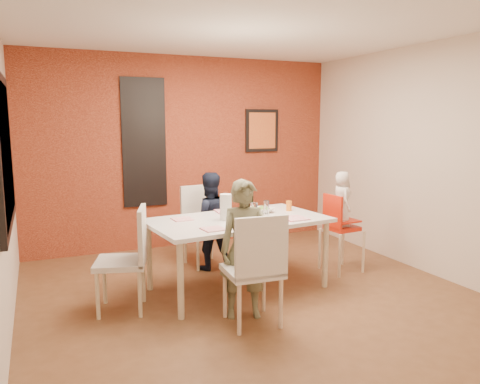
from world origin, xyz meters
name	(u,v)px	position (x,y,z in m)	size (l,w,h in m)	color
ground	(252,295)	(0.00, 0.00, 0.00)	(4.50, 4.50, 0.00)	brown
ceiling	(253,26)	(0.00, 0.00, 2.70)	(4.50, 4.50, 0.02)	white
wall_back	(186,152)	(0.00, 2.25, 1.35)	(4.50, 0.02, 2.70)	beige
wall_front	(422,203)	(0.00, -2.25, 1.35)	(4.50, 0.02, 2.70)	beige
wall_left	(0,178)	(-2.25, 0.00, 1.35)	(0.02, 4.50, 2.70)	beige
wall_right	(423,159)	(2.25, 0.00, 1.35)	(0.02, 4.50, 2.70)	beige
brick_accent_wall	(186,152)	(0.00, 2.23, 1.35)	(4.50, 0.02, 2.70)	maroon
picture_window_frame	(4,151)	(-2.22, 0.20, 1.55)	(0.05, 1.70, 1.30)	black
picture_window_pane	(6,151)	(-2.21, 0.20, 1.55)	(0.02, 1.55, 1.15)	black
glassblock_strip	(144,143)	(-0.60, 2.21, 1.50)	(0.55, 0.03, 1.70)	silver
glassblock_surround	(144,143)	(-0.60, 2.21, 1.50)	(0.60, 0.03, 1.76)	black
art_print_frame	(262,131)	(1.20, 2.21, 1.65)	(0.54, 0.03, 0.64)	black
art_print_canvas	(262,131)	(1.20, 2.19, 1.65)	(0.44, 0.01, 0.54)	orange
dining_table	(238,225)	(-0.04, 0.25, 0.70)	(1.96, 1.22, 0.77)	silver
chair_near	(256,265)	(-0.28, -0.69, 0.57)	(0.50, 0.50, 1.02)	silver
chair_far	(202,220)	(-0.10, 1.29, 0.55)	(0.51, 0.51, 0.99)	silver
chair_left	(130,254)	(-1.21, 0.13, 0.56)	(0.58, 0.58, 1.00)	beige
high_chair	(339,225)	(1.30, 0.30, 0.57)	(0.43, 0.43, 0.94)	red
child_near	(245,249)	(-0.27, -0.44, 0.64)	(0.47, 0.31, 1.28)	#606145
child_far	(209,221)	(-0.09, 1.04, 0.59)	(0.58, 0.45, 1.19)	black
toddler	(342,199)	(1.32, 0.31, 0.88)	(0.32, 0.21, 0.66)	beige
plate_near_left	(213,229)	(-0.46, -0.11, 0.78)	(0.20, 0.20, 0.01)	white
plate_far_mid	(226,211)	(-0.02, 0.65, 0.78)	(0.23, 0.23, 0.01)	white
plate_near_right	(295,218)	(0.50, -0.01, 0.78)	(0.25, 0.25, 0.01)	white
plate_far_left	(182,219)	(-0.60, 0.44, 0.78)	(0.20, 0.20, 0.01)	white
salad_bowl_a	(247,217)	(0.03, 0.17, 0.80)	(0.22, 0.22, 0.05)	white
salad_bowl_b	(264,210)	(0.36, 0.44, 0.80)	(0.23, 0.23, 0.06)	silver
wine_bottle	(250,204)	(0.13, 0.31, 0.91)	(0.07, 0.07, 0.28)	black
wine_glass_a	(254,213)	(0.01, -0.02, 0.88)	(0.07, 0.07, 0.21)	white
wine_glass_b	(266,209)	(0.26, 0.20, 0.86)	(0.06, 0.06, 0.18)	silver
paper_towel_roll	(226,207)	(-0.19, 0.24, 0.91)	(0.12, 0.12, 0.27)	silver
condiment_red	(252,211)	(0.10, 0.22, 0.85)	(0.04, 0.04, 0.15)	red
condiment_green	(254,211)	(0.15, 0.26, 0.84)	(0.04, 0.04, 0.14)	#2E6A23
condiment_brown	(241,211)	(0.01, 0.31, 0.84)	(0.03, 0.03, 0.13)	brown
sippy_cup	(289,206)	(0.67, 0.41, 0.83)	(0.07, 0.07, 0.11)	orange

